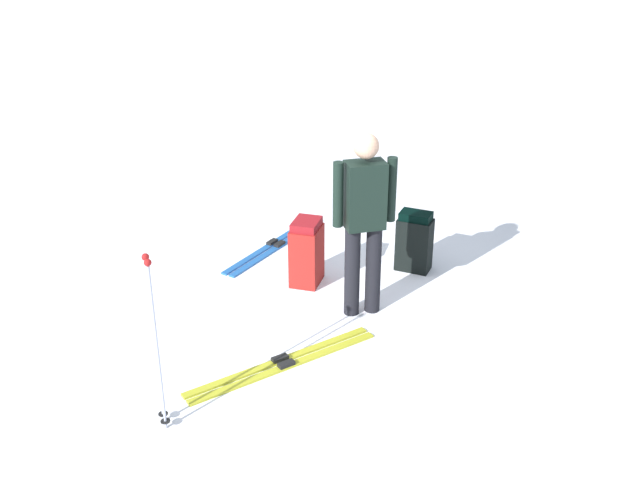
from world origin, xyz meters
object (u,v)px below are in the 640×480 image
object	(u,v)px
skier_standing	(364,216)
ski_pair_far	(276,245)
backpack_bright	(307,252)
backpack_large_dark	(414,242)
ski_pair_near	(283,363)
ski_poles_planted_near	(155,336)

from	to	relation	value
skier_standing	ski_pair_far	distance (m)	1.92
backpack_bright	ski_pair_far	bearing A→B (deg)	17.76
skier_standing	ski_pair_far	size ratio (longest dim) A/B	1.16
ski_pair_far	backpack_large_dark	size ratio (longest dim) A/B	2.32
backpack_large_dark	backpack_bright	size ratio (longest dim) A/B	0.95
skier_standing	ski_pair_near	xyz separation A→B (m)	(-0.80, 0.76, -0.94)
ski_pair_near	ski_pair_far	world-z (taller)	same
backpack_bright	skier_standing	bearing A→B (deg)	-143.02
ski_pair_far	ski_pair_near	bearing A→B (deg)	179.62
skier_standing	ski_pair_near	distance (m)	1.45
skier_standing	ski_pair_far	xyz separation A→B (m)	(1.49, 0.74, -0.94)
backpack_bright	ski_poles_planted_near	xyz separation A→B (m)	(-2.08, 1.18, 0.42)
skier_standing	ski_pair_near	size ratio (longest dim) A/B	1.06
ski_pair_near	ski_poles_planted_near	distance (m)	1.33
backpack_large_dark	backpack_bright	world-z (taller)	backpack_bright
backpack_large_dark	ski_poles_planted_near	bearing A→B (deg)	134.74
skier_standing	backpack_bright	xyz separation A→B (m)	(0.62, 0.46, -0.63)
ski_pair_near	backpack_bright	bearing A→B (deg)	-11.84
ski_pair_near	backpack_bright	xyz separation A→B (m)	(1.41, -0.30, 0.31)
backpack_bright	ski_poles_planted_near	distance (m)	2.43
ski_pair_far	backpack_bright	bearing A→B (deg)	-162.24
backpack_bright	ski_poles_planted_near	world-z (taller)	ski_poles_planted_near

